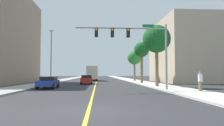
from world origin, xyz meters
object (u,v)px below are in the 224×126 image
object	(u,v)px
traffic_signal_mast	(136,41)
palm_near	(157,39)
car_red	(86,79)
delivery_truck	(92,73)
car_blue	(48,82)
pedestrian	(200,81)
street_lamp	(51,54)
car_white	(92,77)
palm_far	(134,58)
palm_mid	(142,51)

from	to	relation	value
traffic_signal_mast	palm_near	world-z (taller)	palm_near
car_red	delivery_truck	bearing A→B (deg)	85.97
car_blue	pedestrian	distance (m)	15.60
street_lamp	delivery_truck	bearing A→B (deg)	69.47
car_white	delivery_truck	size ratio (longest dim) A/B	0.51
palm_far	car_red	world-z (taller)	palm_far
palm_mid	pedestrian	xyz separation A→B (m)	(1.73, -16.20, -4.42)
car_blue	delivery_truck	world-z (taller)	delivery_truck
palm_near	palm_far	bearing A→B (deg)	88.75
palm_mid	pedestrian	size ratio (longest dim) A/B	4.00
street_lamp	car_red	size ratio (longest dim) A/B	1.85
palm_far	car_blue	size ratio (longest dim) A/B	1.46
car_red	delivery_truck	xyz separation A→B (m)	(0.36, 15.08, 1.00)
street_lamp	car_blue	size ratio (longest dim) A/B	1.94
street_lamp	delivery_truck	world-z (taller)	street_lamp
traffic_signal_mast	delivery_truck	world-z (taller)	traffic_signal_mast
street_lamp	palm_far	xyz separation A→B (m)	(14.75, 9.83, 0.15)
car_red	delivery_truck	world-z (taller)	delivery_truck
car_red	pedestrian	size ratio (longest dim) A/B	2.69
traffic_signal_mast	delivery_truck	xyz separation A→B (m)	(-5.07, 29.08, -3.02)
palm_mid	palm_far	bearing A→B (deg)	87.65
car_red	palm_far	bearing A→B (deg)	42.62
palm_mid	car_red	xyz separation A→B (m)	(-8.92, -0.39, -4.67)
traffic_signal_mast	car_white	bearing A→B (deg)	97.93
traffic_signal_mast	pedestrian	size ratio (longest dim) A/B	5.17
palm_near	pedestrian	size ratio (longest dim) A/B	4.43
palm_far	car_red	distance (m)	13.84
car_white	delivery_truck	xyz separation A→B (m)	(0.14, -8.27, 0.96)
car_blue	pedestrian	xyz separation A→B (m)	(14.31, -6.20, 0.28)
street_lamp	pedestrian	distance (m)	22.57
palm_far	car_red	bearing A→B (deg)	-134.72
car_red	car_blue	world-z (taller)	car_red
traffic_signal_mast	car_blue	world-z (taller)	traffic_signal_mast
street_lamp	delivery_truck	distance (m)	16.85
traffic_signal_mast	car_white	xyz separation A→B (m)	(-5.20, 37.35, -3.98)
car_red	delivery_truck	distance (m)	15.11
palm_near	delivery_truck	xyz separation A→B (m)	(-8.54, 23.69, -4.05)
delivery_truck	pedestrian	size ratio (longest dim) A/B	5.24
palm_far	car_blue	bearing A→B (deg)	-124.29
traffic_signal_mast	palm_mid	world-z (taller)	palm_mid
car_red	pedestrian	bearing A→B (deg)	-58.69
delivery_truck	street_lamp	bearing A→B (deg)	-112.54
car_white	car_red	xyz separation A→B (m)	(-0.22, -23.35, -0.03)
palm_mid	palm_far	xyz separation A→B (m)	(0.37, 9.00, -0.53)
car_blue	car_white	bearing A→B (deg)	-97.43
palm_near	pedestrian	xyz separation A→B (m)	(1.76, -7.20, -4.79)
car_white	car_blue	xyz separation A→B (m)	(-3.88, -32.96, -0.06)
car_white	car_blue	size ratio (longest dim) A/B	1.04
car_white	pedestrian	world-z (taller)	pedestrian
traffic_signal_mast	car_blue	distance (m)	10.87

